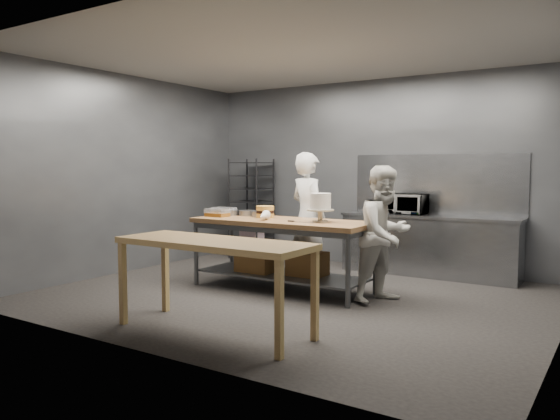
% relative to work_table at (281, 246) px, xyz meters
% --- Properties ---
extents(ground, '(6.00, 6.00, 0.00)m').
position_rel_work_table_xyz_m(ground, '(0.33, -0.20, -0.57)').
color(ground, black).
rests_on(ground, ground).
extents(back_wall, '(6.00, 0.04, 3.00)m').
position_rel_work_table_xyz_m(back_wall, '(0.33, 2.30, 0.93)').
color(back_wall, '#4C4F54').
rests_on(back_wall, ground).
extents(work_table, '(2.40, 0.90, 0.92)m').
position_rel_work_table_xyz_m(work_table, '(0.00, 0.00, 0.00)').
color(work_table, brown).
rests_on(work_table, ground).
extents(near_counter, '(2.00, 0.70, 0.90)m').
position_rel_work_table_xyz_m(near_counter, '(0.47, -1.91, 0.24)').
color(near_counter, '#9B6B40').
rests_on(near_counter, ground).
extents(back_counter, '(2.60, 0.60, 0.90)m').
position_rel_work_table_xyz_m(back_counter, '(1.33, 1.98, -0.12)').
color(back_counter, slate).
rests_on(back_counter, ground).
extents(splashback_panel, '(2.60, 0.02, 0.90)m').
position_rel_work_table_xyz_m(splashback_panel, '(1.33, 2.28, 0.78)').
color(splashback_panel, slate).
rests_on(splashback_panel, back_counter).
extents(speed_rack, '(0.66, 0.70, 1.75)m').
position_rel_work_table_xyz_m(speed_rack, '(-1.85, 1.90, 0.28)').
color(speed_rack, black).
rests_on(speed_rack, ground).
extents(chef_behind, '(0.78, 0.66, 1.81)m').
position_rel_work_table_xyz_m(chef_behind, '(-0.01, 0.73, 0.33)').
color(chef_behind, white).
rests_on(chef_behind, ground).
extents(chef_right, '(0.85, 0.95, 1.62)m').
position_rel_work_table_xyz_m(chef_right, '(1.39, 0.13, 0.24)').
color(chef_right, silver).
rests_on(chef_right, ground).
extents(microwave, '(0.54, 0.37, 0.30)m').
position_rel_work_table_xyz_m(microwave, '(1.00, 1.98, 0.48)').
color(microwave, black).
rests_on(microwave, back_counter).
extents(frosted_cake_stand, '(0.34, 0.34, 0.36)m').
position_rel_work_table_xyz_m(frosted_cake_stand, '(0.58, 0.01, 0.58)').
color(frosted_cake_stand, '#B6AB91').
rests_on(frosted_cake_stand, work_table).
extents(layer_cake, '(0.24, 0.24, 0.16)m').
position_rel_work_table_xyz_m(layer_cake, '(-0.32, 0.12, 0.43)').
color(layer_cake, gold).
rests_on(layer_cake, work_table).
extents(cake_pans, '(0.79, 0.37, 0.07)m').
position_rel_work_table_xyz_m(cake_pans, '(-0.71, 0.20, 0.39)').
color(cake_pans, gray).
rests_on(cake_pans, work_table).
extents(piping_bag, '(0.26, 0.40, 0.12)m').
position_rel_work_table_xyz_m(piping_bag, '(-0.11, -0.24, 0.41)').
color(piping_bag, white).
rests_on(piping_bag, work_table).
extents(offset_spatula, '(0.36, 0.02, 0.02)m').
position_rel_work_table_xyz_m(offset_spatula, '(0.35, -0.16, 0.35)').
color(offset_spatula, slate).
rests_on(offset_spatula, work_table).
extents(pastry_clamshells, '(0.39, 0.45, 0.11)m').
position_rel_work_table_xyz_m(pastry_clamshells, '(-1.02, 0.02, 0.40)').
color(pastry_clamshells, '#A26C20').
rests_on(pastry_clamshells, work_table).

